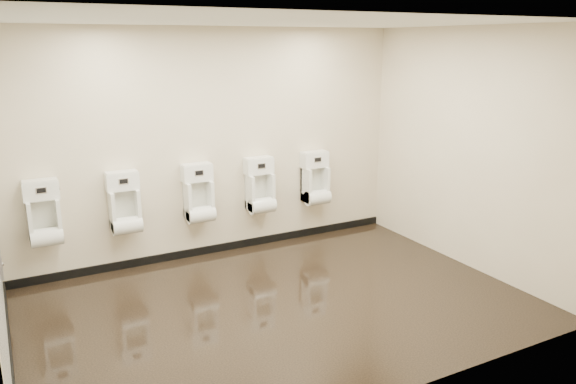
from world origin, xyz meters
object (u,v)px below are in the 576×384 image
urinal_1 (125,207)px  urinal_2 (199,198)px  urinal_3 (260,189)px  access_panel (1,264)px  urinal_0 (44,218)px  urinal_4 (316,182)px

urinal_1 → urinal_2: size_ratio=1.00×
urinal_1 → urinal_3: bearing=0.0°
access_panel → urinal_2: urinal_2 is taller
urinal_0 → urinal_2: same height
urinal_0 → urinal_4: (3.39, 0.00, 0.00)m
urinal_3 → urinal_4: size_ratio=1.00×
urinal_3 → access_panel: bearing=-172.0°
urinal_1 → urinal_2: (0.89, 0.00, 0.00)m
access_panel → urinal_4: 3.89m
access_panel → urinal_0: (0.47, 0.43, 0.29)m
urinal_3 → urinal_4: bearing=0.0°
access_panel → urinal_4: bearing=6.3°
urinal_2 → urinal_4: same height
urinal_1 → urinal_3: 1.71m
urinal_0 → urinal_1: same height
urinal_4 → urinal_0: bearing=180.0°
access_panel → urinal_0: 0.69m
urinal_2 → urinal_3: bearing=0.0°
access_panel → urinal_1: size_ratio=0.36×
access_panel → urinal_1: 1.42m
urinal_0 → urinal_2: bearing=0.0°
urinal_2 → urinal_1: bearing=180.0°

